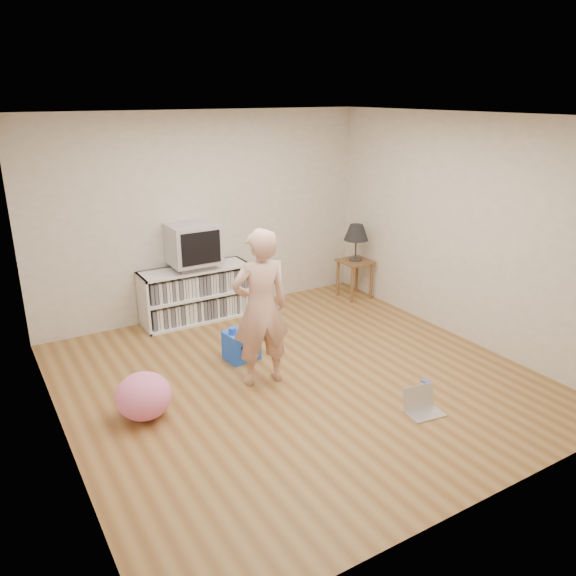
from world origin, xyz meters
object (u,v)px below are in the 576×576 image
at_px(crt_tv, 193,243).
at_px(plush_pink, 144,396).
at_px(media_unit, 195,294).
at_px(person, 261,308).
at_px(table_lamp, 356,233).
at_px(laptop, 422,405).
at_px(plush_blue, 242,345).
at_px(side_table, 355,269).
at_px(dvd_deck, 194,265).

relative_size(crt_tv, plush_pink, 1.19).
xyz_separation_m(media_unit, person, (-0.06, -1.90, 0.45)).
height_order(table_lamp, laptop, table_lamp).
xyz_separation_m(laptop, plush_blue, (-0.94, 1.83, 0.11)).
bearing_deg(person, plush_blue, -86.84).
height_order(table_lamp, person, person).
xyz_separation_m(table_lamp, person, (-2.33, -1.51, -0.14)).
bearing_deg(table_lamp, side_table, 0.00).
distance_m(media_unit, laptop, 3.31).
bearing_deg(person, plush_pink, 10.49).
relative_size(laptop, plush_blue, 0.90).
height_order(media_unit, laptop, media_unit).
bearing_deg(dvd_deck, laptop, -73.55).
bearing_deg(media_unit, table_lamp, -9.66).
distance_m(media_unit, crt_tv, 0.67).
height_order(crt_tv, person, person).
bearing_deg(media_unit, person, -91.93).
distance_m(laptop, plush_blue, 2.06).
bearing_deg(person, laptop, 136.72).
bearing_deg(plush_blue, media_unit, 83.03).
height_order(dvd_deck, plush_pink, dvd_deck).
bearing_deg(dvd_deck, media_unit, 90.00).
bearing_deg(laptop, dvd_deck, 114.23).
relative_size(plush_blue, plush_pink, 0.80).
relative_size(person, laptop, 4.45).
height_order(side_table, plush_blue, side_table).
relative_size(crt_tv, laptop, 1.66).
xyz_separation_m(media_unit, side_table, (2.26, -0.39, 0.07)).
height_order(dvd_deck, laptop, dvd_deck).
height_order(dvd_deck, table_lamp, table_lamp).
bearing_deg(plush_blue, person, -101.90).
height_order(media_unit, plush_blue, media_unit).
bearing_deg(plush_blue, plush_pink, -161.31).
xyz_separation_m(table_lamp, laptop, (-1.33, -2.78, -0.88)).
bearing_deg(dvd_deck, crt_tv, -90.00).
bearing_deg(table_lamp, laptop, -115.64).
bearing_deg(plush_blue, side_table, 16.21).
distance_m(crt_tv, plush_blue, 1.57).
relative_size(side_table, table_lamp, 1.07).
xyz_separation_m(crt_tv, side_table, (2.26, -0.37, -0.60)).
distance_m(dvd_deck, plush_blue, 1.44).
xyz_separation_m(person, laptop, (0.99, -1.27, -0.74)).
height_order(crt_tv, plush_pink, crt_tv).
bearing_deg(media_unit, crt_tv, -90.00).
xyz_separation_m(plush_blue, plush_pink, (-1.28, -0.60, 0.04)).
height_order(table_lamp, plush_blue, table_lamp).
bearing_deg(dvd_deck, person, -91.95).
bearing_deg(crt_tv, table_lamp, -9.20).
distance_m(media_unit, table_lamp, 2.37).
distance_m(laptop, plush_pink, 2.54).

